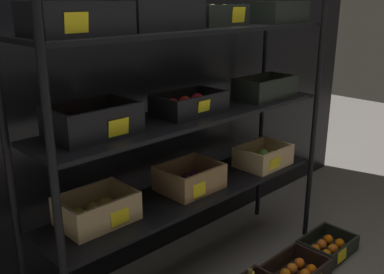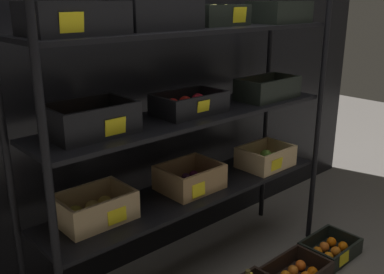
{
  "view_description": "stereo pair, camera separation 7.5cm",
  "coord_description": "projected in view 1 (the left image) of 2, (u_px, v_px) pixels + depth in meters",
  "views": [
    {
      "loc": [
        -1.48,
        -1.53,
        1.51
      ],
      "look_at": [
        0.0,
        0.0,
        0.83
      ],
      "focal_mm": 40.83,
      "sensor_mm": 36.0,
      "label": 1
    },
    {
      "loc": [
        -1.43,
        -1.58,
        1.51
      ],
      "look_at": [
        0.0,
        0.0,
        0.83
      ],
      "focal_mm": 40.83,
      "sensor_mm": 36.0,
      "label": 2
    }
  ],
  "objects": [
    {
      "name": "storefront_wall",
      "position": [
        141.0,
        41.0,
        2.37
      ],
      "size": [
        4.12,
        0.12,
        2.57
      ],
      "primitive_type": "cube",
      "color": "black",
      "rests_on": "ground_plane"
    },
    {
      "name": "crate_ground_tangerine",
      "position": [
        295.0,
        274.0,
        2.43
      ],
      "size": [
        0.38,
        0.26,
        0.11
      ],
      "color": "black",
      "rests_on": "ground_plane"
    },
    {
      "name": "crate_ground_rightmost_tangerine",
      "position": [
        327.0,
        247.0,
        2.7
      ],
      "size": [
        0.34,
        0.25,
        0.1
      ],
      "color": "black",
      "rests_on": "ground_plane"
    },
    {
      "name": "display_rack",
      "position": [
        190.0,
        108.0,
        2.18
      ],
      "size": [
        1.83,
        0.43,
        1.51
      ],
      "color": "black",
      "rests_on": "ground_plane"
    }
  ]
}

